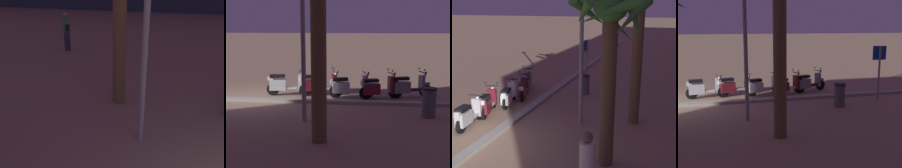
# 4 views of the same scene
# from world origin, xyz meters

# --- Properties ---
(scooter_grey_mid_front) EXTENTS (1.73, 0.84, 1.17)m
(scooter_grey_mid_front) POSITION_xyz_m (-6.38, -0.86, 0.46)
(scooter_grey_mid_front) COLOR black
(scooter_grey_mid_front) RESTS_ON ground
(scooter_maroon_far_back) EXTENTS (1.66, 0.80, 1.17)m
(scooter_maroon_far_back) POSITION_xyz_m (-5.17, -0.48, 0.44)
(scooter_maroon_far_back) COLOR black
(scooter_maroon_far_back) RESTS_ON ground
(scooter_white_mid_rear) EXTENTS (1.84, 0.73, 1.04)m
(scooter_white_mid_rear) POSITION_xyz_m (-4.00, -0.61, 0.44)
(scooter_white_mid_rear) COLOR black
(scooter_white_mid_rear) RESTS_ON ground
(scooter_maroon_gap_after_mid) EXTENTS (1.82, 0.78, 1.17)m
(scooter_maroon_gap_after_mid) POSITION_xyz_m (-2.72, -0.82, 0.47)
(scooter_maroon_gap_after_mid) COLOR black
(scooter_maroon_gap_after_mid) RESTS_ON ground
(scooter_silver_tail_end) EXTENTS (1.84, 0.57, 1.04)m
(scooter_silver_tail_end) POSITION_xyz_m (-1.35, -0.75, 0.46)
(scooter_silver_tail_end) COLOR black
(scooter_silver_tail_end) RESTS_ON ground
(crossing_sign) EXTENTS (0.60, 0.14, 2.40)m
(crossing_sign) POSITION_xyz_m (-8.81, 1.56, 1.50)
(crossing_sign) COLOR #939399
(crossing_sign) RESTS_ON ground
(litter_bin) EXTENTS (0.48, 0.48, 0.95)m
(litter_bin) POSITION_xyz_m (-6.81, 2.03, 0.48)
(litter_bin) COLOR #56565B
(litter_bin) RESTS_ON ground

